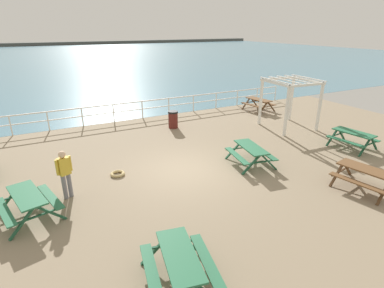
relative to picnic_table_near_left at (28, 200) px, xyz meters
name	(u,v)px	position (x,y,z in m)	size (l,w,h in m)	color
ground_plane	(185,172)	(5.48, 0.76, -0.68)	(30.00, 24.00, 0.20)	gray
sea_band	(59,57)	(5.48, 53.51, -0.58)	(142.00, 90.00, 0.01)	teal
distant_shoreline	(45,45)	(5.48, 96.51, -0.58)	(142.00, 6.00, 1.80)	#4C4C47
seaward_railing	(128,108)	(5.48, 8.51, 0.16)	(23.07, 0.07, 1.08)	white
picnic_table_near_left	(28,200)	(0.00, 0.00, 0.00)	(1.89, 2.11, 0.80)	#286B47
picnic_table_mid_centre	(366,174)	(10.35, -3.44, 0.00)	(1.83, 2.06, 0.80)	brown
picnic_table_far_left	(353,136)	(13.45, -0.70, 0.00)	(1.73, 1.97, 0.80)	#286B47
picnic_table_far_right	(259,102)	(13.89, 6.69, 0.00)	(1.75, 1.98, 0.80)	brown
picnic_table_seaward	(251,151)	(8.11, 0.02, 0.00)	(1.79, 2.02, 0.80)	#286B47
picnic_table_corner	(180,261)	(2.89, -4.29, 0.00)	(1.82, 2.05, 0.80)	#286B47
visitor	(65,172)	(1.14, 0.67, 0.36)	(0.50, 0.33, 1.66)	slate
lattice_pergola	(291,92)	(13.00, 3.04, 1.41)	(2.58, 2.70, 2.70)	white
litter_bin	(173,119)	(7.26, 5.88, -0.10)	(0.55, 0.55, 0.95)	#591E19
rope_coil	(118,174)	(2.99, 1.52, -0.53)	(0.55, 0.55, 0.11)	tan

